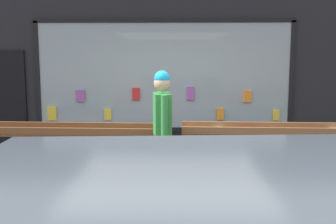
{
  "coord_description": "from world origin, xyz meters",
  "views": [
    {
      "loc": [
        0.07,
        -4.77,
        1.87
      ],
      "look_at": [
        -0.03,
        0.78,
        1.14
      ],
      "focal_mm": 40.0,
      "sensor_mm": 36.0,
      "label": 1
    }
  ],
  "objects_px": {
    "display_table_right": "(278,136)",
    "person_browsing": "(162,122)",
    "small_dog": "(139,179)",
    "display_table_left": "(64,136)"
  },
  "relations": [
    {
      "from": "display_table_right",
      "to": "small_dog",
      "type": "bearing_deg",
      "value": -158.43
    },
    {
      "from": "display_table_right",
      "to": "small_dog",
      "type": "height_order",
      "value": "display_table_right"
    },
    {
      "from": "small_dog",
      "to": "display_table_left",
      "type": "bearing_deg",
      "value": 72.06
    },
    {
      "from": "display_table_left",
      "to": "display_table_right",
      "type": "bearing_deg",
      "value": 0.04
    },
    {
      "from": "display_table_left",
      "to": "person_browsing",
      "type": "height_order",
      "value": "person_browsing"
    },
    {
      "from": "display_table_left",
      "to": "person_browsing",
      "type": "xyz_separation_m",
      "value": [
        1.57,
        -0.58,
        0.31
      ]
    },
    {
      "from": "display_table_right",
      "to": "person_browsing",
      "type": "bearing_deg",
      "value": -161.83
    },
    {
      "from": "person_browsing",
      "to": "small_dog",
      "type": "bearing_deg",
      "value": 120.29
    },
    {
      "from": "display_table_left",
      "to": "small_dog",
      "type": "relative_size",
      "value": 5.48
    },
    {
      "from": "display_table_left",
      "to": "person_browsing",
      "type": "distance_m",
      "value": 1.71
    }
  ]
}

